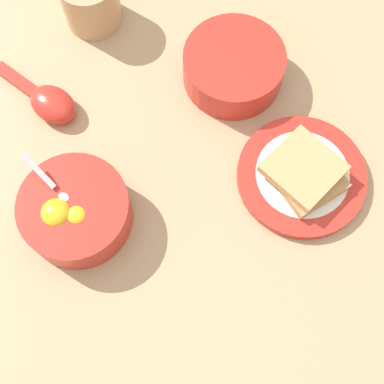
% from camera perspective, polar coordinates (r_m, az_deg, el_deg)
% --- Properties ---
extents(ground_plane, '(3.00, 3.00, 0.00)m').
position_cam_1_polar(ground_plane, '(0.71, -2.43, -1.05)').
color(ground_plane, tan).
extents(egg_bowl, '(0.15, 0.14, 0.08)m').
position_cam_1_polar(egg_bowl, '(0.69, -12.32, -1.99)').
color(egg_bowl, red).
rests_on(egg_bowl, ground_plane).
extents(toast_plate, '(0.17, 0.17, 0.01)m').
position_cam_1_polar(toast_plate, '(0.73, 11.61, 1.69)').
color(toast_plate, red).
rests_on(toast_plate, ground_plane).
extents(toast_sandwich, '(0.11, 0.11, 0.03)m').
position_cam_1_polar(toast_sandwich, '(0.71, 11.96, 2.07)').
color(toast_sandwich, tan).
rests_on(toast_sandwich, toast_plate).
extents(soup_spoon, '(0.15, 0.06, 0.03)m').
position_cam_1_polar(soup_spoon, '(0.78, -15.09, 9.34)').
color(soup_spoon, red).
rests_on(soup_spoon, ground_plane).
extents(congee_bowl, '(0.14, 0.14, 0.05)m').
position_cam_1_polar(congee_bowl, '(0.77, 4.45, 13.26)').
color(congee_bowl, red).
rests_on(congee_bowl, ground_plane).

